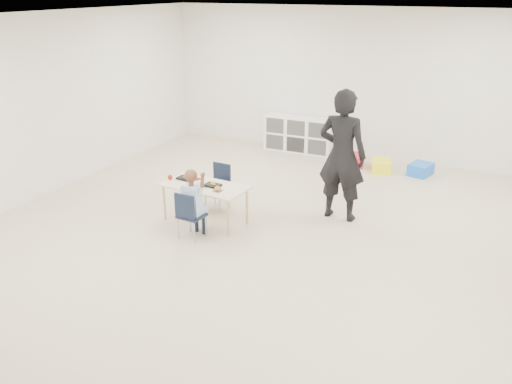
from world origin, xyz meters
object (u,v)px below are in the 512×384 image
at_px(table, 205,203).
at_px(cubby_shelf, 299,134).
at_px(chair_near, 192,215).
at_px(adult, 342,155).
at_px(child, 191,201).

bearing_deg(table, cubby_shelf, 95.75).
bearing_deg(chair_near, cubby_shelf, 97.03).
bearing_deg(table, chair_near, -73.94).
bearing_deg(adult, table, 32.65).
distance_m(cubby_shelf, adult, 3.40).
height_order(table, chair_near, chair_near).
distance_m(table, chair_near, 0.54).
relative_size(chair_near, cubby_shelf, 0.47).
distance_m(chair_near, child, 0.19).
relative_size(chair_near, adult, 0.35).
distance_m(table, cubby_shelf, 3.83).
xyz_separation_m(child, cubby_shelf, (-0.18, 4.36, -0.17)).
distance_m(table, adult, 2.03).
height_order(chair_near, adult, adult).
bearing_deg(chair_near, adult, 48.51).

